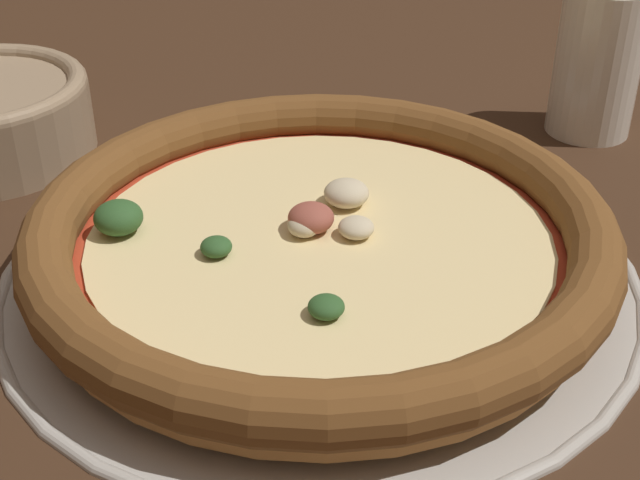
% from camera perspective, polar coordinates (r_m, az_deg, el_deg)
% --- Properties ---
extents(ground_plane, '(3.00, 3.00, 0.00)m').
position_cam_1_polar(ground_plane, '(0.52, -0.00, -2.16)').
color(ground_plane, '#3D2616').
extents(pizza_tray, '(0.37, 0.37, 0.01)m').
position_cam_1_polar(pizza_tray, '(0.52, -0.00, -1.86)').
color(pizza_tray, '#B7B2A8').
rests_on(pizza_tray, ground_plane).
extents(pizza, '(0.33, 0.33, 0.04)m').
position_cam_1_polar(pizza, '(0.50, -0.04, 0.35)').
color(pizza, '#BC7F42').
rests_on(pizza, pizza_tray).
extents(drinking_cup, '(0.06, 0.06, 0.11)m').
position_cam_1_polar(drinking_cup, '(0.70, 17.34, 10.83)').
color(drinking_cup, silver).
rests_on(drinking_cup, ground_plane).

